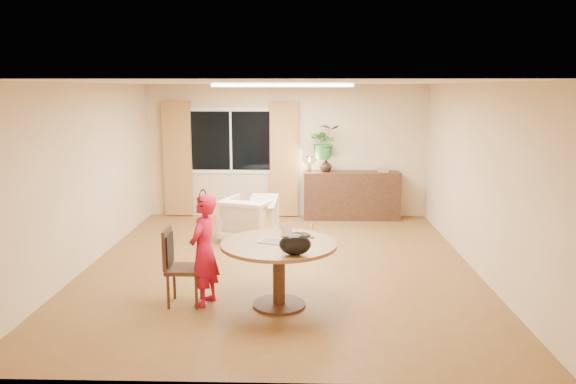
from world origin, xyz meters
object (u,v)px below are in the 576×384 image
at_px(dining_table, 279,256).
at_px(child, 204,250).
at_px(sideboard, 352,195).
at_px(armchair, 249,219).
at_px(dining_chair, 184,267).

distance_m(dining_table, child, 0.88).
bearing_deg(child, sideboard, 171.55).
bearing_deg(sideboard, dining_table, -105.12).
relative_size(armchair, sideboard, 0.44).
relative_size(dining_table, child, 1.02).
xyz_separation_m(dining_table, dining_chair, (-1.12, 0.03, -0.14)).
distance_m(dining_table, dining_chair, 1.13).
xyz_separation_m(dining_chair, armchair, (0.48, 2.82, -0.09)).
xyz_separation_m(dining_table, sideboard, (1.22, 4.50, -0.14)).
distance_m(dining_chair, armchair, 2.87).
distance_m(armchair, sideboard, 2.48).
bearing_deg(dining_table, child, 178.10).
xyz_separation_m(child, sideboard, (2.09, 4.47, -0.20)).
xyz_separation_m(armchair, sideboard, (1.85, 1.65, 0.09)).
relative_size(dining_table, sideboard, 0.73).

